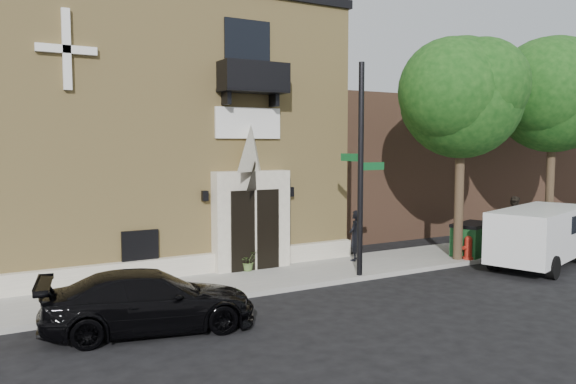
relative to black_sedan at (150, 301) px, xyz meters
name	(u,v)px	position (x,y,z in m)	size (l,w,h in m)	color
ground	(323,287)	(5.52, 1.33, -0.69)	(120.00, 120.00, 0.00)	black
sidewalk	(323,271)	(6.52, 2.83, -0.61)	(42.00, 3.00, 0.15)	gray
church	(145,133)	(2.54, 9.28, 3.95)	(12.20, 11.01, 9.30)	tan
neighbour_building	(419,163)	(17.52, 10.33, 2.51)	(18.00, 8.00, 6.40)	brown
street_tree_left	(464,96)	(11.55, 1.68, 5.18)	(4.97, 4.38, 7.77)	#38281C
street_tree_mid	(556,93)	(16.55, 1.68, 5.51)	(5.21, 4.64, 8.25)	#38281C
black_sedan	(150,301)	(0.00, 0.00, 0.00)	(1.92, 4.72, 1.37)	black
cargo_van	(542,234)	(13.70, 0.02, 0.44)	(5.30, 3.39, 2.02)	white
street_sign	(361,169)	(7.03, 1.55, 2.76)	(1.04, 1.04, 6.54)	black
fire_hydrant	(468,248)	(11.83, 1.58, -0.13)	(0.48, 0.38, 0.83)	maroon
dumpster	(473,239)	(12.61, 2.09, 0.06)	(2.03, 1.54, 1.18)	#103A1B
planter	(248,261)	(4.26, 3.80, -0.22)	(0.57, 0.49, 0.63)	#506D34
pedestrian_near	(355,236)	(8.22, 3.39, 0.35)	(0.64, 0.42, 1.77)	black
pedestrian_far	(514,218)	(16.73, 3.58, 0.40)	(0.91, 0.71, 1.86)	black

